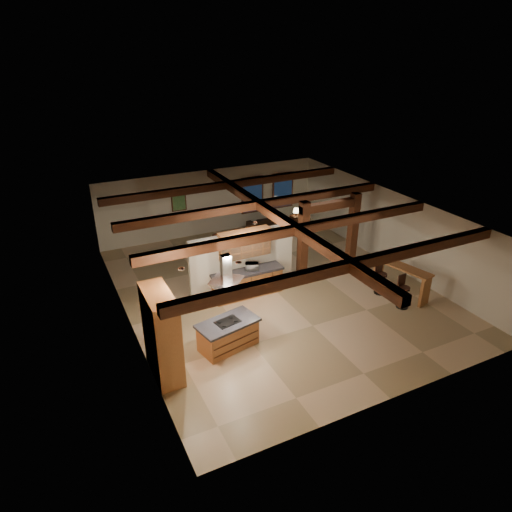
{
  "coord_description": "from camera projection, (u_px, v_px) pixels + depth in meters",
  "views": [
    {
      "loc": [
        -6.75,
        -12.25,
        7.94
      ],
      "look_at": [
        -0.48,
        0.5,
        1.21
      ],
      "focal_mm": 32.0,
      "sensor_mm": 36.0,
      "label": 1
    }
  ],
  "objects": [
    {
      "name": "ground",
      "position": [
        275.0,
        290.0,
        16.03
      ],
      "size": [
        12.0,
        12.0,
        0.0
      ],
      "primitive_type": "plane",
      "color": "#CBAE87",
      "rests_on": "ground"
    },
    {
      "name": "room_walls",
      "position": [
        276.0,
        244.0,
        15.26
      ],
      "size": [
        12.0,
        12.0,
        12.0
      ],
      "color": "beige",
      "rests_on": "ground"
    },
    {
      "name": "ceiling_beams",
      "position": [
        276.0,
        216.0,
        14.85
      ],
      "size": [
        10.0,
        12.0,
        0.28
      ],
      "color": "#35160D",
      "rests_on": "room_walls"
    },
    {
      "name": "timber_posts",
      "position": [
        329.0,
        227.0,
        16.67
      ],
      "size": [
        2.5,
        0.3,
        2.9
      ],
      "color": "#35160D",
      "rests_on": "ground"
    },
    {
      "name": "partition_wall",
      "position": [
        242.0,
        262.0,
        15.56
      ],
      "size": [
        3.8,
        0.18,
        2.2
      ],
      "primitive_type": "cube",
      "color": "beige",
      "rests_on": "ground"
    },
    {
      "name": "pantry_cabinet",
      "position": [
        162.0,
        335.0,
        11.54
      ],
      "size": [
        0.67,
        1.6,
        2.4
      ],
      "color": "#AC6937",
      "rests_on": "ground"
    },
    {
      "name": "back_counter",
      "position": [
        247.0,
        283.0,
        15.51
      ],
      "size": [
        2.5,
        0.66,
        0.94
      ],
      "color": "#AC6937",
      "rests_on": "ground"
    },
    {
      "name": "upper_display_cabinet",
      "position": [
        245.0,
        244.0,
        15.09
      ],
      "size": [
        1.8,
        0.36,
        0.95
      ],
      "color": "#AC6937",
      "rests_on": "partition_wall"
    },
    {
      "name": "range_hood",
      "position": [
        227.0,
        293.0,
        12.3
      ],
      "size": [
        1.1,
        1.1,
        1.4
      ],
      "color": "silver",
      "rests_on": "room_walls"
    },
    {
      "name": "back_windows",
      "position": [
        268.0,
        193.0,
        21.31
      ],
      "size": [
        2.7,
        0.07,
        1.7
      ],
      "color": "#35160D",
      "rests_on": "room_walls"
    },
    {
      "name": "framed_art",
      "position": [
        179.0,
        202.0,
        19.52
      ],
      "size": [
        0.65,
        0.05,
        0.85
      ],
      "color": "#35160D",
      "rests_on": "room_walls"
    },
    {
      "name": "recessed_cans",
      "position": [
        227.0,
        249.0,
        12.22
      ],
      "size": [
        3.16,
        2.46,
        0.03
      ],
      "color": "silver",
      "rests_on": "room_walls"
    },
    {
      "name": "kitchen_island",
      "position": [
        228.0,
        334.0,
        12.88
      ],
      "size": [
        1.87,
        1.25,
        0.86
      ],
      "color": "#AC6937",
      "rests_on": "ground"
    },
    {
      "name": "dining_table",
      "position": [
        242.0,
        257.0,
        17.82
      ],
      "size": [
        1.83,
        1.34,
        0.58
      ],
      "primitive_type": "imported",
      "rotation": [
        0.0,
        0.0,
        -0.28
      ],
      "color": "#3E1B0F",
      "rests_on": "ground"
    },
    {
      "name": "sofa",
      "position": [
        268.0,
        222.0,
        21.27
      ],
      "size": [
        1.98,
        0.86,
        0.57
      ],
      "primitive_type": "imported",
      "rotation": [
        0.0,
        0.0,
        3.2
      ],
      "color": "black",
      "rests_on": "ground"
    },
    {
      "name": "microwave",
      "position": [
        252.0,
        266.0,
        15.33
      ],
      "size": [
        0.52,
        0.44,
        0.24
      ],
      "primitive_type": "imported",
      "rotation": [
        0.0,
        0.0,
        2.75
      ],
      "color": "#ACACB1",
      "rests_on": "back_counter"
    },
    {
      "name": "bar_counter",
      "position": [
        401.0,
        275.0,
        15.45
      ],
      "size": [
        0.98,
        2.13,
        1.08
      ],
      "color": "#AC6937",
      "rests_on": "ground"
    },
    {
      "name": "side_table",
      "position": [
        296.0,
        221.0,
        21.36
      ],
      "size": [
        0.48,
        0.48,
        0.56
      ],
      "primitive_type": "cube",
      "rotation": [
        0.0,
        0.0,
        0.07
      ],
      "color": "#35160D",
      "rests_on": "ground"
    },
    {
      "name": "table_lamp",
      "position": [
        296.0,
        210.0,
        21.13
      ],
      "size": [
        0.3,
        0.3,
        0.35
      ],
      "color": "black",
      "rests_on": "side_table"
    },
    {
      "name": "bar_stool_a",
      "position": [
        403.0,
        291.0,
        14.79
      ],
      "size": [
        0.39,
        0.4,
        1.13
      ],
      "color": "black",
      "rests_on": "ground"
    },
    {
      "name": "bar_stool_b",
      "position": [
        380.0,
        278.0,
        15.62
      ],
      "size": [
        0.4,
        0.41,
        1.14
      ],
      "color": "black",
      "rests_on": "ground"
    },
    {
      "name": "dining_chairs",
      "position": [
        242.0,
        248.0,
        17.66
      ],
      "size": [
        2.14,
        2.14,
        1.27
      ],
      "color": "#35160D",
      "rests_on": "ground"
    }
  ]
}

